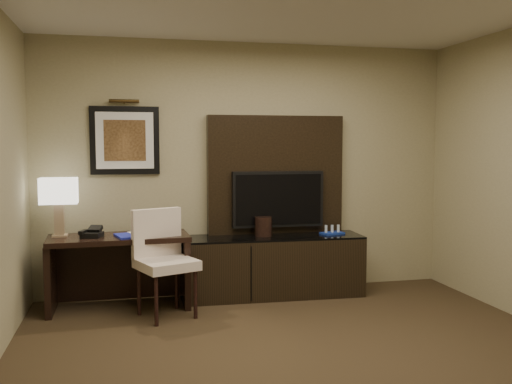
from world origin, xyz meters
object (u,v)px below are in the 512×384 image
object	(u,v)px
table_lamp	(59,208)
minibar_tray	(332,230)
desk_chair	(167,263)
credenza	(275,266)
desk_phone	(92,233)
desk	(120,272)
water_bottle	(164,223)
ice_bucket	(263,226)
tv	(278,199)

from	to	relation	value
table_lamp	minibar_tray	xyz separation A→B (m)	(2.80, 0.01, -0.32)
desk_chair	minibar_tray	distance (m)	1.88
credenza	desk_phone	xyz separation A→B (m)	(-1.85, -0.15, 0.45)
desk_chair	desk	bearing A→B (deg)	116.26
water_bottle	ice_bucket	distance (m)	1.05
credenza	ice_bucket	world-z (taller)	ice_bucket
minibar_tray	credenza	bearing A→B (deg)	179.00
tv	minibar_tray	xyz separation A→B (m)	(0.57, -0.15, -0.33)
desk	desk_chair	bearing A→B (deg)	-45.24
desk_chair	water_bottle	xyz separation A→B (m)	(0.01, 0.47, 0.31)
table_lamp	water_bottle	xyz separation A→B (m)	(1.00, -0.00, -0.18)
table_lamp	minibar_tray	bearing A→B (deg)	0.24
tv	minibar_tray	distance (m)	0.68
water_bottle	minibar_tray	distance (m)	1.80
tv	water_bottle	size ratio (longest dim) A/B	5.14
credenza	desk	bearing A→B (deg)	-174.50
tv	desk_chair	xyz separation A→B (m)	(-1.24, -0.64, -0.51)
table_lamp	desk_phone	distance (m)	0.40
desk_phone	minibar_tray	xyz separation A→B (m)	(2.49, 0.14, -0.08)
desk_phone	ice_bucket	size ratio (longest dim) A/B	0.90
desk_chair	desk_phone	xyz separation A→B (m)	(-0.68, 0.35, 0.26)
desk	desk_phone	world-z (taller)	desk_phone
desk	tv	xyz separation A→B (m)	(1.68, 0.24, 0.66)
ice_bucket	minibar_tray	world-z (taller)	ice_bucket
desk	table_lamp	world-z (taller)	table_lamp
desk	tv	distance (m)	1.82
credenza	desk_chair	size ratio (longest dim) A/B	1.82
desk_chair	ice_bucket	xyz separation A→B (m)	(1.06, 0.53, 0.23)
minibar_tray	table_lamp	bearing A→B (deg)	-179.76
desk_phone	desk	bearing A→B (deg)	29.23
tv	minibar_tray	size ratio (longest dim) A/B	4.12
desk_chair	water_bottle	world-z (taller)	desk_chair
table_lamp	ice_bucket	bearing A→B (deg)	1.71
credenza	desk_phone	bearing A→B (deg)	-173.55
credenza	tv	bearing A→B (deg)	64.78
credenza	ice_bucket	bearing A→B (deg)	163.66
desk_chair	ice_bucket	bearing A→B (deg)	5.73
desk	desk_phone	bearing A→B (deg)	-172.13
desk_phone	water_bottle	distance (m)	0.71
tv	desk_chair	size ratio (longest dim) A/B	0.98
tv	water_bottle	xyz separation A→B (m)	(-1.23, -0.17, -0.20)
table_lamp	desk_phone	bearing A→B (deg)	-21.92
desk	credenza	bearing A→B (deg)	0.96
desk_phone	ice_bucket	world-z (taller)	ice_bucket
desk_chair	desk_phone	world-z (taller)	desk_chair
table_lamp	desk_phone	size ratio (longest dim) A/B	3.07
desk_chair	minibar_tray	xyz separation A→B (m)	(1.81, 0.49, 0.17)
table_lamp	ice_bucket	world-z (taller)	table_lamp
ice_bucket	tv	bearing A→B (deg)	28.62
credenza	water_bottle	xyz separation A→B (m)	(-1.16, -0.03, 0.50)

